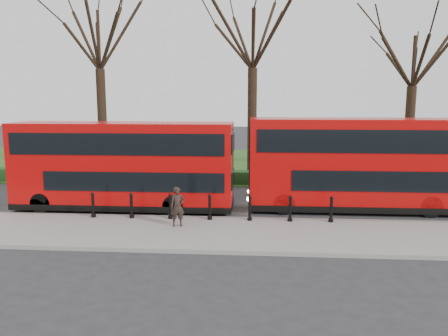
# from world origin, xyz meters

# --- Properties ---
(ground) EXTENTS (120.00, 120.00, 0.00)m
(ground) POSITION_xyz_m (0.00, 0.00, 0.00)
(ground) COLOR #28282B
(ground) RESTS_ON ground
(pavement) EXTENTS (60.00, 4.00, 0.15)m
(pavement) POSITION_xyz_m (0.00, -3.00, 0.07)
(pavement) COLOR gray
(pavement) RESTS_ON ground
(kerb) EXTENTS (60.00, 0.25, 0.16)m
(kerb) POSITION_xyz_m (0.00, -1.00, 0.07)
(kerb) COLOR slate
(kerb) RESTS_ON ground
(grass_verge) EXTENTS (60.00, 18.00, 0.06)m
(grass_verge) POSITION_xyz_m (0.00, 15.00, 0.03)
(grass_verge) COLOR #284617
(grass_verge) RESTS_ON ground
(hedge) EXTENTS (60.00, 0.90, 0.80)m
(hedge) POSITION_xyz_m (0.00, 6.80, 0.40)
(hedge) COLOR black
(hedge) RESTS_ON ground
(yellow_line_outer) EXTENTS (60.00, 0.10, 0.01)m
(yellow_line_outer) POSITION_xyz_m (0.00, -0.70, 0.01)
(yellow_line_outer) COLOR yellow
(yellow_line_outer) RESTS_ON ground
(yellow_line_inner) EXTENTS (60.00, 0.10, 0.01)m
(yellow_line_inner) POSITION_xyz_m (0.00, -0.50, 0.01)
(yellow_line_inner) COLOR yellow
(yellow_line_inner) RESTS_ON ground
(tree_left) EXTENTS (8.11, 8.11, 12.68)m
(tree_left) POSITION_xyz_m (-8.00, 10.00, 9.22)
(tree_left) COLOR black
(tree_left) RESTS_ON ground
(tree_mid) EXTENTS (8.11, 8.11, 12.68)m
(tree_mid) POSITION_xyz_m (2.00, 10.00, 9.22)
(tree_mid) COLOR black
(tree_mid) RESTS_ON ground
(tree_right) EXTENTS (6.77, 6.77, 10.58)m
(tree_right) POSITION_xyz_m (12.00, 10.00, 7.68)
(tree_right) COLOR black
(tree_right) RESTS_ON ground
(bollard_row) EXTENTS (9.95, 0.15, 1.00)m
(bollard_row) POSITION_xyz_m (0.42, -1.35, 0.65)
(bollard_row) COLOR black
(bollard_row) RESTS_ON pavement
(bus_lead) EXTENTS (10.01, 2.30, 3.98)m
(bus_lead) POSITION_xyz_m (-3.76, 0.69, 2.00)
(bus_lead) COLOR #AA0706
(bus_lead) RESTS_ON ground
(bus_rear) EXTENTS (10.48, 2.41, 4.17)m
(bus_rear) POSITION_xyz_m (7.23, 1.24, 2.10)
(bus_rear) COLOR #AA0706
(bus_rear) RESTS_ON ground
(pedestrian) EXTENTS (0.65, 0.53, 1.55)m
(pedestrian) POSITION_xyz_m (-0.73, -2.36, 0.92)
(pedestrian) COLOR black
(pedestrian) RESTS_ON pavement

